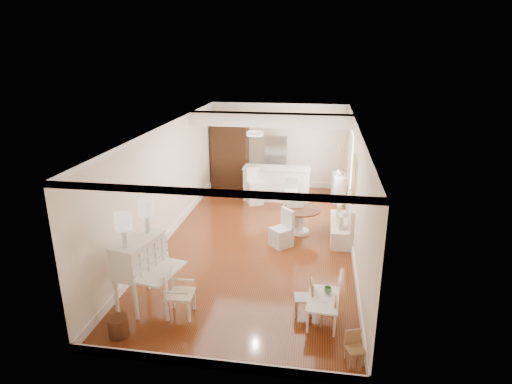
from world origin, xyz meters
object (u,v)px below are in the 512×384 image
(bar_stool_right, at_px, (291,194))
(bar_stool_left, at_px, (255,186))
(wicker_basket, at_px, (118,327))
(kids_chair_c, at_px, (355,348))
(dining_table, at_px, (301,221))
(kids_chair_b, at_px, (304,297))
(gustavian_armchair, at_px, (180,293))
(kids_table, at_px, (322,309))
(slip_chair_near, at_px, (281,228))
(pantry_cabinet, at_px, (230,153))
(secretary_bureau, at_px, (140,272))
(kids_chair_a, at_px, (328,312))
(fridge, at_px, (286,163))
(slip_chair_far, at_px, (294,213))
(sideboard, at_px, (339,188))
(breakfast_counter, at_px, (277,183))

(bar_stool_right, bearing_deg, bar_stool_left, 169.46)
(wicker_basket, xyz_separation_m, kids_chair_c, (3.78, -0.07, 0.10))
(bar_stool_right, bearing_deg, dining_table, -73.57)
(kids_chair_b, bearing_deg, bar_stool_right, -179.81)
(gustavian_armchair, xyz_separation_m, kids_chair_b, (2.13, 0.38, -0.10))
(kids_table, xyz_separation_m, slip_chair_near, (-1.00, 2.84, 0.23))
(gustavian_armchair, xyz_separation_m, pantry_cabinet, (-0.71, 7.43, 0.72))
(kids_chair_c, relative_size, bar_stool_left, 0.48)
(secretary_bureau, bearing_deg, kids_table, 11.62)
(kids_chair_a, height_order, fridge, fridge)
(slip_chair_far, relative_size, pantry_cabinet, 0.37)
(gustavian_armchair, distance_m, kids_chair_c, 3.05)
(secretary_bureau, height_order, slip_chair_near, secretary_bureau)
(slip_chair_near, xyz_separation_m, bar_stool_left, (-1.08, 2.80, 0.09))
(slip_chair_near, height_order, pantry_cabinet, pantry_cabinet)
(kids_chair_a, height_order, pantry_cabinet, pantry_cabinet)
(wicker_basket, relative_size, kids_chair_c, 0.63)
(wicker_basket, relative_size, pantry_cabinet, 0.14)
(secretary_bureau, bearing_deg, kids_chair_a, 9.47)
(wicker_basket, height_order, kids_chair_b, kids_chair_b)
(secretary_bureau, distance_m, sideboard, 7.34)
(kids_table, height_order, pantry_cabinet, pantry_cabinet)
(secretary_bureau, distance_m, kids_chair_b, 2.96)
(secretary_bureau, height_order, wicker_basket, secretary_bureau)
(bar_stool_left, bearing_deg, wicker_basket, -124.70)
(kids_chair_c, relative_size, slip_chair_far, 0.61)
(secretary_bureau, bearing_deg, gustavian_armchair, -4.11)
(secretary_bureau, bearing_deg, fridge, 86.32)
(bar_stool_left, relative_size, pantry_cabinet, 0.47)
(secretary_bureau, height_order, kids_chair_a, secretary_bureau)
(wicker_basket, relative_size, bar_stool_left, 0.30)
(bar_stool_right, bearing_deg, pantry_cabinet, 143.51)
(wicker_basket, distance_m, kids_table, 3.42)
(bar_stool_left, relative_size, bar_stool_right, 1.19)
(slip_chair_near, bearing_deg, secretary_bureau, -83.13)
(gustavian_armchair, xyz_separation_m, fridge, (1.19, 7.40, 0.47))
(slip_chair_near, relative_size, bar_stool_right, 0.98)
(slip_chair_far, height_order, sideboard, slip_chair_far)
(kids_chair_a, height_order, dining_table, dining_table)
(sideboard, bearing_deg, bar_stool_right, -149.36)
(dining_table, relative_size, sideboard, 1.13)
(secretary_bureau, distance_m, slip_chair_far, 4.64)
(slip_chair_far, bearing_deg, wicker_basket, 46.45)
(kids_chair_c, xyz_separation_m, dining_table, (-1.06, 4.63, 0.07))
(slip_chair_far, bearing_deg, fridge, -97.55)
(secretary_bureau, bearing_deg, breakfast_counter, 85.52)
(breakfast_counter, xyz_separation_m, bar_stool_left, (-0.60, -0.49, 0.03))
(dining_table, bearing_deg, sideboard, 69.74)
(gustavian_armchair, distance_m, bar_stool_right, 5.78)
(kids_chair_c, height_order, sideboard, sideboard)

